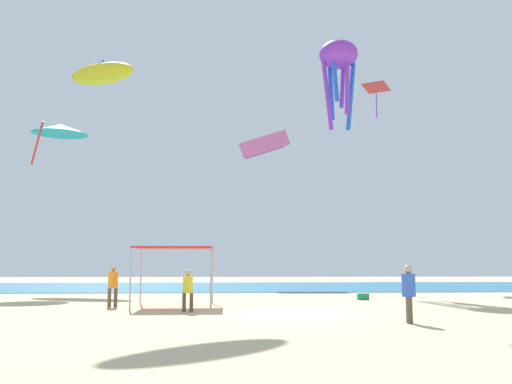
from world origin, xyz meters
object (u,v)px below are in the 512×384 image
object	(u,v)px
canopy_tent	(174,250)
person_near_tent	(409,289)
kite_diamond_red	(376,89)
kite_octopus_purple	(339,59)
person_leftmost	(188,287)
cooler_box	(363,296)
kite_delta_teal	(60,129)
kite_inflatable_yellow	(102,73)
person_central	(113,283)
kite_parafoil_pink	(265,145)

from	to	relation	value
canopy_tent	person_near_tent	bearing A→B (deg)	-43.26
kite_diamond_red	kite_octopus_purple	bearing A→B (deg)	93.76
person_leftmost	cooler_box	distance (m)	10.92
person_near_tent	kite_delta_teal	world-z (taller)	kite_delta_teal
canopy_tent	kite_delta_teal	distance (m)	17.50
cooler_box	kite_diamond_red	world-z (taller)	kite_diamond_red
kite_inflatable_yellow	person_central	bearing A→B (deg)	129.15
person_leftmost	kite_diamond_red	distance (m)	33.12
cooler_box	kite_diamond_red	bearing A→B (deg)	72.36
kite_diamond_red	kite_octopus_purple	size ratio (longest dim) A/B	0.44
cooler_box	kite_octopus_purple	bearing A→B (deg)	84.35
person_central	cooler_box	distance (m)	12.50
person_near_tent	cooler_box	bearing A→B (deg)	-176.47
person_leftmost	cooler_box	size ratio (longest dim) A/B	2.80
canopy_tent	person_leftmost	size ratio (longest dim) A/B	2.08
canopy_tent	kite_octopus_purple	size ratio (longest dim) A/B	0.51
person_near_tent	kite_diamond_red	distance (m)	34.55
person_leftmost	kite_diamond_red	size ratio (longest dim) A/B	0.56
kite_delta_teal	kite_octopus_purple	xyz separation A→B (m)	(18.88, 1.43, 5.64)
person_leftmost	kite_delta_teal	distance (m)	20.71
person_central	kite_diamond_red	world-z (taller)	kite_diamond_red
cooler_box	kite_diamond_red	size ratio (longest dim) A/B	0.20
canopy_tent	kite_delta_teal	size ratio (longest dim) A/B	0.64
kite_octopus_purple	kite_inflatable_yellow	bearing A→B (deg)	92.20
person_central	kite_inflatable_yellow	distance (m)	29.39
canopy_tent	person_leftmost	world-z (taller)	canopy_tent
kite_parafoil_pink	kite_inflatable_yellow	xyz separation A→B (m)	(-13.87, 0.03, 6.01)
canopy_tent	kite_parafoil_pink	world-z (taller)	kite_parafoil_pink
kite_parafoil_pink	person_near_tent	bearing A→B (deg)	75.97
kite_delta_teal	kite_inflatable_yellow	xyz separation A→B (m)	(0.37, 10.50, 7.24)
cooler_box	kite_inflatable_yellow	xyz separation A→B (m)	(-17.51, 19.23, 17.67)
cooler_box	kite_inflatable_yellow	world-z (taller)	kite_inflatable_yellow
person_near_tent	person_leftmost	bearing A→B (deg)	-112.83
kite_parafoil_pink	canopy_tent	bearing A→B (deg)	58.14
canopy_tent	kite_delta_teal	bearing A→B (deg)	124.22
kite_diamond_red	person_near_tent	bearing A→B (deg)	110.71
cooler_box	kite_octopus_purple	world-z (taller)	kite_octopus_purple
person_near_tent	kite_delta_teal	size ratio (longest dim) A/B	0.35
person_central	kite_inflatable_yellow	size ratio (longest dim) A/B	0.26
person_leftmost	kite_delta_teal	size ratio (longest dim) A/B	0.31
person_central	person_leftmost	bearing A→B (deg)	96.95
person_near_tent	kite_octopus_purple	distance (m)	26.56
kite_diamond_red	kite_octopus_purple	distance (m)	9.65
kite_inflatable_yellow	person_leftmost	bearing A→B (deg)	134.53
person_central	kite_inflatable_yellow	bearing A→B (deg)	-119.71
canopy_tent	kite_octopus_purple	bearing A→B (deg)	54.40
person_central	cooler_box	world-z (taller)	person_central
person_leftmost	kite_parafoil_pink	xyz separation A→B (m)	(4.76, 26.14, 10.90)
kite_octopus_purple	kite_inflatable_yellow	xyz separation A→B (m)	(-18.51, 9.06, 1.60)
kite_octopus_purple	cooler_box	bearing A→B (deg)	-157.37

